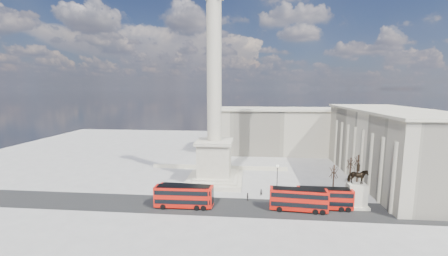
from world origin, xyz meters
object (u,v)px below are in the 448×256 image
red_bus_d (325,198)px  pedestrian_standing (343,200)px  red_bus_c (299,199)px  red_bus_b (183,196)px  pedestrian_crossing (248,197)px  equestrian_statue (357,192)px  nelsons_column (214,132)px  pedestrian_walking (261,192)px  victorian_lamp (277,177)px  red_bus_a (186,195)px

red_bus_d → pedestrian_standing: 5.37m
red_bus_c → red_bus_b: bearing=-174.2°
red_bus_b → pedestrian_crossing: (12.96, 4.69, -1.48)m
red_bus_d → equestrian_statue: equestrian_statue is taller
red_bus_d → nelsons_column: bearing=150.0°
red_bus_d → pedestrian_standing: bearing=32.1°
red_bus_b → nelsons_column: bearing=73.5°
red_bus_d → pedestrian_walking: red_bus_d is taller
red_bus_c → victorian_lamp: bearing=115.1°
victorian_lamp → red_bus_b: bearing=-154.5°
red_bus_a → pedestrian_standing: (32.08, 4.05, -1.39)m
red_bus_c → red_bus_d: (5.31, 1.37, -0.09)m
red_bus_a → red_bus_d: (27.63, 1.35, -0.10)m
red_bus_a → victorian_lamp: bearing=28.5°
nelsons_column → equestrian_statue: bearing=-23.0°
red_bus_a → pedestrian_walking: red_bus_a is taller
red_bus_a → victorian_lamp: 20.96m
nelsons_column → pedestrian_standing: 32.76m
red_bus_d → pedestrian_walking: 13.57m
pedestrian_crossing → victorian_lamp: bearing=-73.1°
pedestrian_standing → red_bus_b: bearing=1.7°
pedestrian_walking → pedestrian_crossing: (-3.00, -2.96, 0.09)m
red_bus_c → pedestrian_crossing: size_ratio=6.41×
pedestrian_standing → pedestrian_crossing: size_ratio=1.11×
red_bus_a → pedestrian_walking: size_ratio=7.20×
red_bus_c → red_bus_d: red_bus_c is taller
red_bus_a → victorian_lamp: size_ratio=1.67×
red_bus_a → pedestrian_crossing: bearing=22.0°
pedestrian_standing → pedestrian_crossing: pedestrian_standing is taller
red_bus_b → red_bus_c: 22.90m
red_bus_c → pedestrian_standing: (9.76, 4.07, -1.38)m
pedestrian_walking → pedestrian_crossing: size_ratio=0.90×
pedestrian_walking → pedestrian_crossing: bearing=-157.3°
red_bus_a → red_bus_b: bearing=-128.2°
pedestrian_walking → red_bus_a: bearing=-177.4°
equestrian_statue → pedestrian_crossing: equestrian_statue is taller
pedestrian_standing → pedestrian_crossing: bearing=-6.4°
red_bus_a → victorian_lamp: (19.00, 8.71, 1.60)m
equestrian_statue → pedestrian_standing: equestrian_statue is taller
red_bus_a → red_bus_c: red_bus_a is taller
nelsons_column → equestrian_statue: (30.27, -12.87, -9.69)m
pedestrian_crossing → nelsons_column: bearing=18.4°
victorian_lamp → pedestrian_crossing: bearing=-144.8°
nelsons_column → red_bus_c: size_ratio=4.47×
nelsons_column → victorian_lamp: size_ratio=7.43×
red_bus_c → equestrian_statue: equestrian_statue is taller
red_bus_d → equestrian_statue: (6.47, 1.33, 0.98)m
red_bus_d → victorian_lamp: (-8.63, 7.36, 1.70)m
red_bus_c → pedestrian_crossing: bearing=162.0°
red_bus_d → victorian_lamp: victorian_lamp is taller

